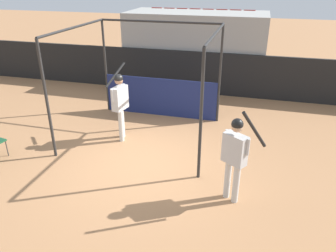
{
  "coord_description": "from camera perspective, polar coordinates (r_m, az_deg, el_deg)",
  "views": [
    {
      "loc": [
        2.38,
        -6.37,
        4.18
      ],
      "look_at": [
        0.61,
        0.15,
        1.01
      ],
      "focal_mm": 35.0,
      "sensor_mm": 36.0,
      "label": 1
    }
  ],
  "objects": [
    {
      "name": "batting_cage",
      "position": [
        9.67,
        -2.33,
        7.32
      ],
      "size": [
        3.71,
        3.27,
        2.94
      ],
      "color": "#282828",
      "rests_on": "ground"
    },
    {
      "name": "bleacher_section",
      "position": [
        13.57,
        4.9,
        13.32
      ],
      "size": [
        5.4,
        2.4,
        2.85
      ],
      "color": "#9E9E99",
      "rests_on": "ground"
    },
    {
      "name": "outfield_wall",
      "position": [
        12.52,
        3.7,
        9.34
      ],
      "size": [
        24.0,
        0.12,
        1.57
      ],
      "color": "black",
      "rests_on": "ground"
    },
    {
      "name": "player_batter",
      "position": [
        8.75,
        -8.37,
        4.46
      ],
      "size": [
        0.57,
        0.99,
        1.99
      ],
      "rotation": [
        0.0,
        0.0,
        1.36
      ],
      "color": "silver",
      "rests_on": "ground"
    },
    {
      "name": "ground_plane",
      "position": [
        7.98,
        -4.56,
        -6.54
      ],
      "size": [
        60.0,
        60.0,
        0.0
      ],
      "primitive_type": "plane",
      "color": "#A8754C"
    },
    {
      "name": "player_waiting",
      "position": [
        6.36,
        11.6,
        -4.55
      ],
      "size": [
        0.81,
        0.6,
        2.07
      ],
      "rotation": [
        0.0,
        0.0,
        -0.58
      ],
      "color": "silver",
      "rests_on": "ground"
    }
  ]
}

